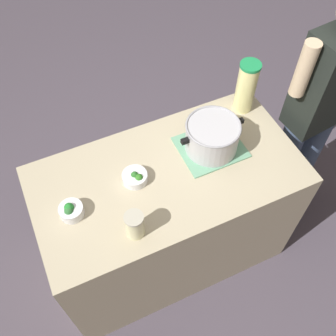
{
  "coord_description": "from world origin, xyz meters",
  "views": [
    {
      "loc": [
        -0.46,
        -1.0,
        2.51
      ],
      "look_at": [
        0.0,
        0.0,
        0.95
      ],
      "focal_mm": 42.05,
      "sensor_mm": 36.0,
      "label": 1
    }
  ],
  "objects_px": {
    "cooking_pot": "(212,136)",
    "mason_jar": "(135,225)",
    "broccoli_bowl_center": "(71,211)",
    "person_cook": "(316,110)",
    "lemonade_pitcher": "(246,87)",
    "broccoli_bowl_front": "(135,177)"
  },
  "relations": [
    {
      "from": "cooking_pot",
      "to": "lemonade_pitcher",
      "type": "distance_m",
      "value": 0.35
    },
    {
      "from": "lemonade_pitcher",
      "to": "broccoli_bowl_front",
      "type": "height_order",
      "value": "lemonade_pitcher"
    },
    {
      "from": "mason_jar",
      "to": "broccoli_bowl_center",
      "type": "distance_m",
      "value": 0.32
    },
    {
      "from": "broccoli_bowl_front",
      "to": "cooking_pot",
      "type": "bearing_deg",
      "value": 3.44
    },
    {
      "from": "cooking_pot",
      "to": "broccoli_bowl_center",
      "type": "bearing_deg",
      "value": -174.18
    },
    {
      "from": "broccoli_bowl_center",
      "to": "mason_jar",
      "type": "bearing_deg",
      "value": -41.93
    },
    {
      "from": "broccoli_bowl_center",
      "to": "person_cook",
      "type": "relative_size",
      "value": 0.07
    },
    {
      "from": "cooking_pot",
      "to": "broccoli_bowl_front",
      "type": "xyz_separation_m",
      "value": [
        -0.43,
        -0.03,
        -0.07
      ]
    },
    {
      "from": "mason_jar",
      "to": "lemonade_pitcher",
      "type": "bearing_deg",
      "value": 29.41
    },
    {
      "from": "broccoli_bowl_front",
      "to": "person_cook",
      "type": "bearing_deg",
      "value": 0.94
    },
    {
      "from": "broccoli_bowl_front",
      "to": "person_cook",
      "type": "distance_m",
      "value": 1.11
    },
    {
      "from": "mason_jar",
      "to": "broccoli_bowl_center",
      "type": "bearing_deg",
      "value": 138.07
    },
    {
      "from": "broccoli_bowl_front",
      "to": "broccoli_bowl_center",
      "type": "xyz_separation_m",
      "value": [
        -0.34,
        -0.05,
        0.01
      ]
    },
    {
      "from": "mason_jar",
      "to": "person_cook",
      "type": "xyz_separation_m",
      "value": [
        1.21,
        0.28,
        -0.08
      ]
    },
    {
      "from": "person_cook",
      "to": "cooking_pot",
      "type": "bearing_deg",
      "value": 179.34
    },
    {
      "from": "cooking_pot",
      "to": "broccoli_bowl_center",
      "type": "height_order",
      "value": "cooking_pot"
    },
    {
      "from": "lemonade_pitcher",
      "to": "broccoli_bowl_center",
      "type": "height_order",
      "value": "lemonade_pitcher"
    },
    {
      "from": "broccoli_bowl_center",
      "to": "person_cook",
      "type": "height_order",
      "value": "person_cook"
    },
    {
      "from": "person_cook",
      "to": "broccoli_bowl_center",
      "type": "bearing_deg",
      "value": -177.2
    },
    {
      "from": "broccoli_bowl_front",
      "to": "broccoli_bowl_center",
      "type": "bearing_deg",
      "value": -171.16
    },
    {
      "from": "cooking_pot",
      "to": "mason_jar",
      "type": "relative_size",
      "value": 2.4
    },
    {
      "from": "mason_jar",
      "to": "broccoli_bowl_front",
      "type": "distance_m",
      "value": 0.29
    }
  ]
}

